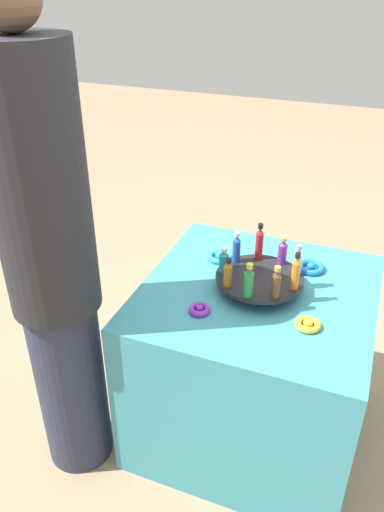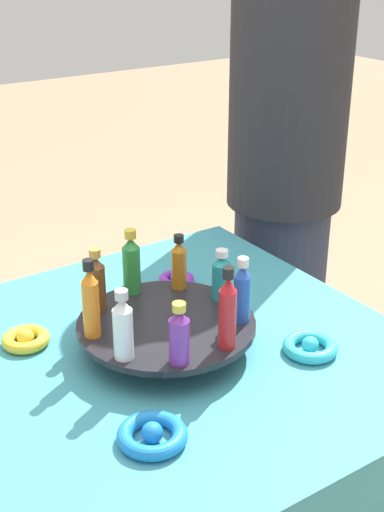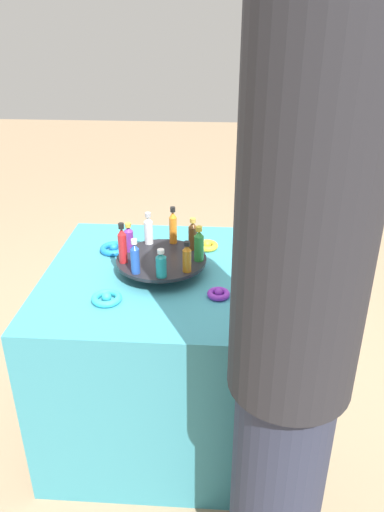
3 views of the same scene
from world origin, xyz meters
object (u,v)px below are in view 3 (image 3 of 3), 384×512
bottle_green (199,245)px  ribbon_bow_purple (219,294)px  ribbon_bow_blue (114,249)px  bottle_clear (148,229)px  person_figure (294,331)px  bottle_brown (193,235)px  bottle_red (122,245)px  bottle_orange (173,227)px  bottle_blue (135,258)px  ribbon_bow_teal (107,298)px  bottle_purple (129,238)px  bottle_teal (161,264)px  bottle_amber (187,258)px  display_stand (161,262)px  ribbon_bow_gold (207,245)px

bottle_green → ribbon_bow_purple: bottle_green is taller
bottle_green → ribbon_bow_blue: size_ratio=1.21×
bottle_clear → person_figure: (-0.74, -0.45, 0.08)m
bottle_green → ribbon_bow_blue: 0.40m
bottle_green → ribbon_bow_purple: size_ratio=1.70×
bottle_brown → bottle_red: bearing=117.2°
ribbon_bow_blue → bottle_orange: bearing=-95.8°
bottle_blue → ribbon_bow_teal: 0.16m
bottle_purple → bottle_teal: 0.24m
bottle_amber → bottle_green: size_ratio=0.86×
bottle_green → bottle_blue: bearing=117.2°
bottle_blue → bottle_brown: 0.27m
bottle_blue → ribbon_bow_purple: bearing=-98.6°
person_figure → bottle_blue: bearing=10.4°
display_stand → bottle_green: (-0.01, -0.14, 0.08)m
bottle_green → person_figure: person_figure is taller
bottle_blue → bottle_brown: bearing=-42.8°
bottle_brown → ribbon_bow_gold: bearing=-20.8°
bottle_orange → person_figure: (-0.75, -0.36, 0.07)m
bottle_amber → ribbon_bow_blue: (0.25, 0.31, -0.10)m
bottle_teal → bottle_amber: bearing=-62.8°
ribbon_bow_gold → ribbon_bow_blue: (-0.05, 0.37, 0.00)m
display_stand → bottle_brown: bottle_brown is taller
display_stand → ribbon_bow_purple: display_stand is taller
bottle_orange → ribbon_bow_gold: (0.08, -0.13, -0.11)m
bottle_orange → bottle_clear: bearing=97.2°
display_stand → bottle_purple: size_ratio=2.96×
bottle_brown → bottle_orange: 0.09m
bottle_green → ribbon_bow_purple: bearing=-153.7°
ribbon_bow_purple → ribbon_bow_gold: bearing=8.2°
bottle_amber → ribbon_bow_blue: bearing=51.2°
bottle_teal → person_figure: person_figure is taller
display_stand → ribbon_bow_teal: (-0.21, 0.16, -0.03)m
bottle_purple → bottle_green: (-0.06, -0.26, 0.01)m
bottle_teal → ribbon_bow_teal: bottle_teal is taller
bottle_teal → ribbon_bow_blue: (0.29, 0.23, -0.09)m
bottle_teal → bottle_amber: bottle_amber is taller
bottle_purple → bottle_orange: bottle_orange is taller
bottle_brown → ribbon_bow_purple: 0.28m
ribbon_bow_teal → bottle_blue: bearing=-41.0°
bottle_red → ribbon_bow_gold: 0.40m
bottle_clear → bottle_blue: bearing=177.2°
bottle_purple → bottle_blue: (-0.17, -0.05, 0.01)m
bottle_green → ribbon_bow_teal: bottle_green is taller
display_stand → bottle_blue: size_ratio=2.60×
bottle_teal → bottle_amber: 0.09m
bottle_clear → bottle_teal: bearing=-162.8°
ribbon_bow_purple → ribbon_bow_blue: 0.53m
bottle_orange → ribbon_bow_teal: size_ratio=1.45×
ribbon_bow_purple → ribbon_bow_teal: size_ratio=0.76×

